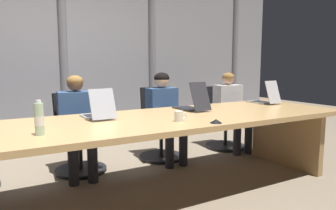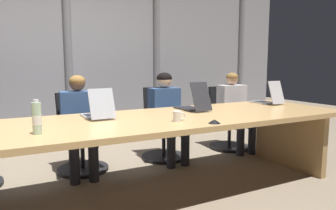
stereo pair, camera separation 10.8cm
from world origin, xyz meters
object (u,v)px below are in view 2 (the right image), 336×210
at_px(laptop_center, 98,112).
at_px(person_right_mid, 167,111).
at_px(office_chair_center, 81,142).
at_px(conference_mic_left_side, 214,121).
at_px(water_bottle_primary, 37,118).
at_px(laptop_right_mid, 193,105).
at_px(office_chair_right_mid, 163,132).
at_px(laptop_right_end, 268,99).
at_px(person_center, 79,120).
at_px(office_chair_right_end, 228,125).
at_px(coffee_mug_far, 178,116).
at_px(person_right_end, 235,107).

height_order(laptop_center, person_right_mid, person_right_mid).
xyz_separation_m(office_chair_center, conference_mic_left_side, (0.83, -1.56, 0.43)).
height_order(person_right_mid, water_bottle_primary, person_right_mid).
distance_m(laptop_center, person_right_mid, 1.28).
relative_size(laptop_right_mid, office_chair_right_mid, 0.49).
bearing_deg(conference_mic_left_side, laptop_right_end, 29.07).
height_order(office_chair_right_mid, person_center, person_center).
xyz_separation_m(laptop_right_end, person_right_mid, (-1.15, 0.62, -0.16)).
bearing_deg(office_chair_center, laptop_right_end, 62.84).
height_order(laptop_right_mid, office_chair_right_end, laptop_right_mid).
height_order(person_right_mid, coffee_mug_far, person_right_mid).
xyz_separation_m(person_center, water_bottle_primary, (-0.54, -1.15, 0.23)).
relative_size(office_chair_right_mid, water_bottle_primary, 3.70).
bearing_deg(laptop_right_end, person_right_mid, 58.79).
distance_m(office_chair_right_end, person_center, 2.28).
bearing_deg(person_center, person_right_end, 95.37).
bearing_deg(office_chair_right_end, person_right_mid, -78.52).
height_order(office_chair_right_end, conference_mic_left_side, office_chair_right_end).
xyz_separation_m(office_chair_right_mid, water_bottle_primary, (-1.69, -1.30, 0.53)).
bearing_deg(office_chair_right_mid, office_chair_center, -80.06).
xyz_separation_m(person_right_end, coffee_mug_far, (-1.63, -1.18, 0.17)).
relative_size(person_right_end, coffee_mug_far, 9.29).
bearing_deg(office_chair_center, laptop_right_mid, 45.17).
relative_size(coffee_mug_far, conference_mic_left_side, 1.12).
distance_m(office_chair_right_end, person_right_end, 0.34).
bearing_deg(laptop_right_end, office_chair_right_mid, 52.89).
bearing_deg(office_chair_right_mid, laptop_right_mid, 8.02).
height_order(office_chair_right_end, person_right_mid, person_right_mid).
distance_m(water_bottle_primary, conference_mic_left_side, 1.43).
distance_m(person_center, person_right_end, 2.25).
distance_m(office_chair_center, office_chair_right_mid, 1.11).
relative_size(laptop_right_mid, coffee_mug_far, 3.79).
xyz_separation_m(laptop_right_mid, water_bottle_primary, (-1.66, -0.50, 0.06)).
bearing_deg(laptop_right_mid, water_bottle_primary, 104.49).
height_order(person_center, conference_mic_left_side, person_center).
bearing_deg(conference_mic_left_side, office_chair_right_mid, 79.90).
bearing_deg(coffee_mug_far, person_right_end, 35.82).
bearing_deg(person_right_mid, coffee_mug_far, -23.42).
bearing_deg(laptop_right_mid, laptop_right_end, -90.64).
relative_size(laptop_right_end, water_bottle_primary, 1.63).
xyz_separation_m(person_right_end, water_bottle_primary, (-2.80, -1.15, 0.24)).
relative_size(office_chair_right_mid, person_right_mid, 0.82).
distance_m(person_right_end, water_bottle_primary, 3.03).
xyz_separation_m(laptop_right_mid, conference_mic_left_side, (-0.25, -0.75, -0.04)).
xyz_separation_m(office_chair_right_end, coffee_mug_far, (-1.63, -1.33, 0.47)).
relative_size(person_center, conference_mic_left_side, 10.42).
bearing_deg(laptop_right_mid, conference_mic_left_side, 159.33).
bearing_deg(office_chair_right_mid, office_chair_right_end, 99.80).
xyz_separation_m(office_chair_center, coffee_mug_far, (0.59, -1.33, 0.46)).
xyz_separation_m(office_chair_right_mid, office_chair_right_end, (1.11, -0.00, -0.01)).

